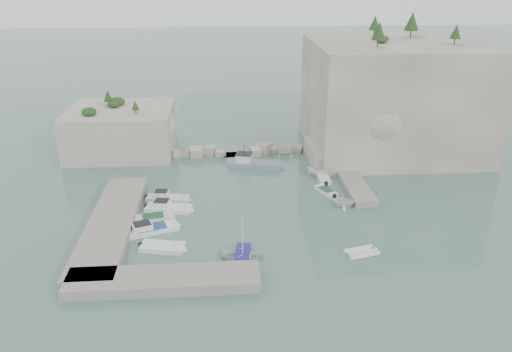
{
  "coord_description": "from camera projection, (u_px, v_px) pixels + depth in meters",
  "views": [
    {
      "loc": [
        -4.25,
        -52.04,
        27.65
      ],
      "look_at": [
        0.0,
        6.0,
        3.0
      ],
      "focal_mm": 35.0,
      "sensor_mm": 36.0,
      "label": 1
    }
  ],
  "objects": [
    {
      "name": "motorboat_c",
      "position": [
        153.0,
        220.0,
        58.61
      ],
      "size": [
        5.08,
        2.69,
        0.7
      ],
      "primitive_type": null,
      "rotation": [
        0.0,
        0.0,
        0.2
      ],
      "color": "silver",
      "rests_on": "ground"
    },
    {
      "name": "outcrop_west",
      "position": [
        122.0,
        130.0,
        79.11
      ],
      "size": [
        16.0,
        14.0,
        7.0
      ],
      "primitive_type": "cube",
      "color": "beige",
      "rests_on": "ground"
    },
    {
      "name": "tender_east_d",
      "position": [
        321.0,
        175.0,
        71.09
      ],
      "size": [
        4.26,
        1.86,
        1.61
      ],
      "primitive_type": "imported",
      "rotation": [
        0.0,
        0.0,
        1.5
      ],
      "color": "white",
      "rests_on": "ground"
    },
    {
      "name": "motorboat_a",
      "position": [
        168.0,
        200.0,
        63.58
      ],
      "size": [
        6.06,
        2.53,
        1.4
      ],
      "primitive_type": null,
      "rotation": [
        0.0,
        0.0,
        -0.14
      ],
      "color": "silver",
      "rests_on": "ground"
    },
    {
      "name": "vegetation",
      "position": [
        364.0,
        35.0,
        75.48
      ],
      "size": [
        53.48,
        13.88,
        13.4
      ],
      "color": "#1E4219",
      "rests_on": "ground"
    },
    {
      "name": "quay_west",
      "position": [
        111.0,
        224.0,
        56.59
      ],
      "size": [
        5.0,
        24.0,
        1.1
      ],
      "primitive_type": "cube",
      "color": "#9E9689",
      "rests_on": "ground"
    },
    {
      "name": "rowboat",
      "position": [
        243.0,
        258.0,
        51.13
      ],
      "size": [
        4.86,
        3.75,
        0.93
      ],
      "primitive_type": "imported",
      "rotation": [
        0.0,
        0.0,
        1.44
      ],
      "color": "white",
      "rests_on": "ground"
    },
    {
      "name": "tender_east_b",
      "position": [
        326.0,
        193.0,
        65.57
      ],
      "size": [
        2.87,
        4.26,
        0.7
      ],
      "primitive_type": null,
      "rotation": [
        0.0,
        0.0,
        1.98
      ],
      "color": "white",
      "rests_on": "ground"
    },
    {
      "name": "rowboat_mast",
      "position": [
        242.0,
        236.0,
        50.13
      ],
      "size": [
        0.1,
        0.1,
        4.2
      ],
      "primitive_type": "cylinder",
      "color": "white",
      "rests_on": "rowboat"
    },
    {
      "name": "quay_south",
      "position": [
        164.0,
        280.0,
        46.5
      ],
      "size": [
        18.0,
        4.0,
        1.1
      ],
      "primitive_type": "cube",
      "color": "#9E9689",
      "rests_on": "ground"
    },
    {
      "name": "motorboat_d",
      "position": [
        151.0,
        232.0,
        56.05
      ],
      "size": [
        7.05,
        4.22,
        1.4
      ],
      "primitive_type": null,
      "rotation": [
        0.0,
        0.0,
        0.35
      ],
      "color": "white",
      "rests_on": "ground"
    },
    {
      "name": "ledge_east",
      "position": [
        351.0,
        179.0,
        68.8
      ],
      "size": [
        3.0,
        16.0,
        0.8
      ],
      "primitive_type": "cube",
      "color": "#9E9689",
      "rests_on": "ground"
    },
    {
      "name": "breakwater",
      "position": [
        242.0,
        150.0,
        78.73
      ],
      "size": [
        28.0,
        3.0,
        1.4
      ],
      "primitive_type": "cube",
      "color": "beige",
      "rests_on": "ground"
    },
    {
      "name": "motorboat_b",
      "position": [
        169.0,
        210.0,
        60.97
      ],
      "size": [
        6.38,
        3.15,
        1.4
      ],
      "primitive_type": null,
      "rotation": [
        0.0,
        0.0,
        -0.2
      ],
      "color": "white",
      "rests_on": "ground"
    },
    {
      "name": "work_boat",
      "position": [
        254.0,
        167.0,
        74.02
      ],
      "size": [
        8.89,
        4.56,
        2.2
      ],
      "primitive_type": null,
      "rotation": [
        0.0,
        0.0,
        -0.25
      ],
      "color": "slate",
      "rests_on": "ground"
    },
    {
      "name": "cliff_east",
      "position": [
        394.0,
        98.0,
        78.22
      ],
      "size": [
        26.0,
        22.0,
        17.0
      ],
      "primitive_type": "cube",
      "color": "beige",
      "rests_on": "ground"
    },
    {
      "name": "tender_east_a",
      "position": [
        343.0,
        206.0,
        62.1
      ],
      "size": [
        4.09,
        3.76,
        1.81
      ],
      "primitive_type": "imported",
      "rotation": [
        0.0,
        0.0,
        1.3
      ],
      "color": "white",
      "rests_on": "ground"
    },
    {
      "name": "cliff_terrace",
      "position": [
        335.0,
        153.0,
        75.78
      ],
      "size": [
        8.0,
        10.0,
        2.5
      ],
      "primitive_type": "cube",
      "color": "beige",
      "rests_on": "ground"
    },
    {
      "name": "inflatable_dinghy",
      "position": [
        361.0,
        254.0,
        51.8
      ],
      "size": [
        4.04,
        2.67,
        0.44
      ],
      "primitive_type": null,
      "rotation": [
        0.0,
        0.0,
        0.25
      ],
      "color": "silver",
      "rests_on": "ground"
    },
    {
      "name": "motorboat_e",
      "position": [
        163.0,
        249.0,
        52.58
      ],
      "size": [
        5.34,
        2.99,
        0.7
      ],
      "primitive_type": null,
      "rotation": [
        0.0,
        0.0,
        -0.19
      ],
      "color": "white",
      "rests_on": "ground"
    },
    {
      "name": "ground",
      "position": [
        260.0,
        219.0,
        58.87
      ],
      "size": [
        400.0,
        400.0,
        0.0
      ],
      "primitive_type": "plane",
      "color": "slate",
      "rests_on": "ground"
    },
    {
      "name": "tender_east_c",
      "position": [
        323.0,
        180.0,
        69.73
      ],
      "size": [
        1.59,
        4.75,
        0.7
      ],
      "primitive_type": null,
      "rotation": [
        0.0,
        0.0,
        1.56
      ],
      "color": "silver",
      "rests_on": "ground"
    }
  ]
}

